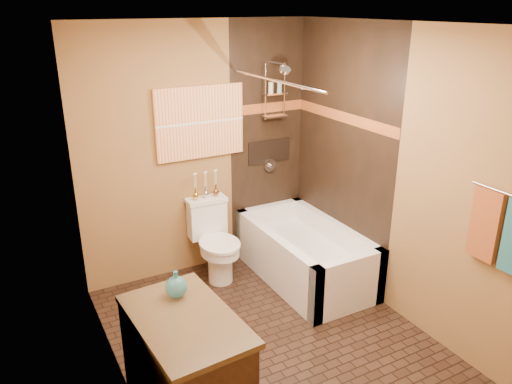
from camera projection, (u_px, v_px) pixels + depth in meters
floor at (273, 341)px, 4.13m from camera, size 3.00×3.00×0.00m
wall_left at (112, 235)px, 3.15m from camera, size 0.02×3.00×2.50m
wall_right at (397, 176)px, 4.22m from camera, size 0.02×3.00×2.50m
wall_back at (198, 152)px, 4.92m from camera, size 2.40×0.02×2.50m
wall_front at (430, 301)px, 2.46m from camera, size 2.40×0.02×2.50m
ceiling at (278, 24)px, 3.25m from camera, size 3.00×3.00×0.00m
alcove_tile_back at (267, 142)px, 5.26m from camera, size 0.85×0.01×2.50m
alcove_tile_right at (342, 155)px, 4.83m from camera, size 0.01×1.50×2.50m
mosaic_band_back at (268, 108)px, 5.12m from camera, size 0.85×0.01×0.10m
mosaic_band_right at (343, 117)px, 4.70m from camera, size 0.01×1.50×0.10m
alcove_niche at (269, 151)px, 5.30m from camera, size 0.50×0.01×0.25m
shower_fixtures at (275, 105)px, 5.03m from camera, size 0.24×0.33×1.16m
curtain_rod at (272, 80)px, 4.21m from camera, size 0.03×1.55×0.03m
towel_bar at (508, 195)px, 3.27m from camera, size 0.02×0.55×0.02m
towel_rust at (486, 225)px, 3.47m from camera, size 0.05×0.22×0.52m
sunset_painting at (200, 122)px, 4.80m from camera, size 0.90×0.04×0.70m
vanity_mirror at (131, 226)px, 2.68m from camera, size 0.01×1.00×0.90m
bathtub at (305, 258)px, 5.03m from camera, size 0.80×1.50×0.55m
toilet at (215, 240)px, 4.99m from camera, size 0.41×0.60×0.79m
vanity at (187, 372)px, 3.19m from camera, size 0.63×0.97×0.83m
teal_bottle at (176, 284)px, 3.23m from camera, size 0.18×0.18×0.23m
bud_vases at (206, 184)px, 4.95m from camera, size 0.28×0.06×0.27m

